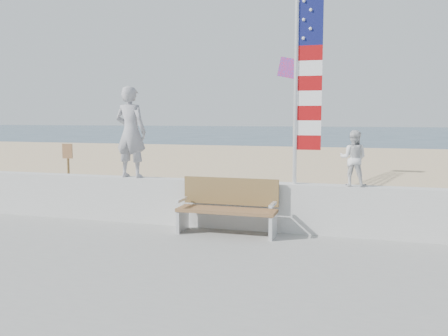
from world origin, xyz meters
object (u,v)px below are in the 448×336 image
(child, at_px, (353,158))
(bench, at_px, (228,206))
(flag, at_px, (303,78))
(adult, at_px, (131,132))

(child, height_order, bench, child)
(child, relative_size, flag, 0.28)
(child, xyz_separation_m, bench, (-2.17, -0.45, -0.88))
(adult, height_order, bench, adult)
(adult, relative_size, child, 1.86)
(adult, distance_m, child, 4.35)
(adult, xyz_separation_m, flag, (3.43, -0.00, 1.00))
(child, distance_m, flag, 1.68)
(child, xyz_separation_m, flag, (-0.90, -0.00, 1.42))
(bench, bearing_deg, flag, 19.75)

